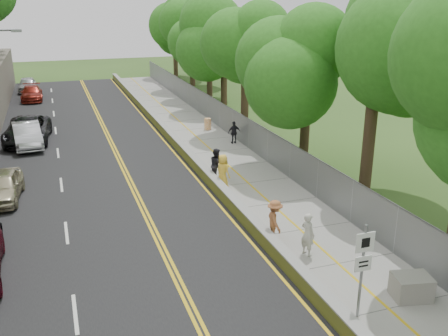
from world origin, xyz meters
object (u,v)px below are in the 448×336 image
painter_0 (223,171)px  person_far (234,132)px  signpost (363,261)px  concrete_block (411,287)px  construction_barrel (208,124)px

painter_0 → person_far: size_ratio=1.15×
painter_0 → signpost: bearing=158.1°
signpost → painter_0: 11.96m
concrete_block → person_far: size_ratio=0.78×
signpost → concrete_block: 2.70m
concrete_block → person_far: 19.12m
signpost → concrete_block: size_ratio=2.60×
painter_0 → person_far: (3.39, 7.49, -0.12)m
signpost → construction_barrel: signpost is taller
concrete_block → signpost: bearing=-172.1°
construction_barrel → person_far: size_ratio=0.55×
concrete_block → painter_0: bearing=102.2°
signpost → painter_0: bearing=91.4°
construction_barrel → concrete_block: size_ratio=0.70×
concrete_block → person_far: bearing=87.4°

